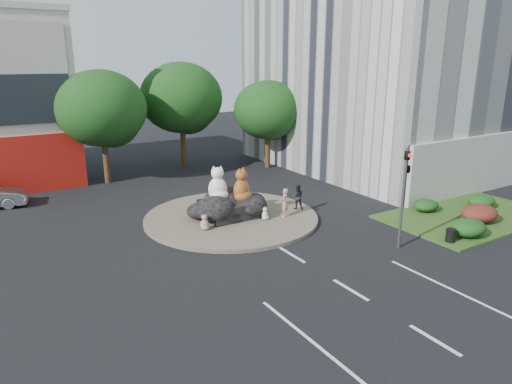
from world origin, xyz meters
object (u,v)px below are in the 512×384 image
at_px(kitten_white, 265,213).
at_px(litter_bin, 451,235).
at_px(pedestrian_dark, 297,197).
at_px(kitten_calico, 204,222).
at_px(cat_white, 218,183).
at_px(cat_tabby, 241,184).
at_px(pedestrian_pink, 285,203).

relative_size(kitten_white, litter_bin, 1.12).
bearing_deg(kitten_white, pedestrian_dark, -27.06).
height_order(kitten_calico, pedestrian_dark, pedestrian_dark).
relative_size(cat_white, kitten_white, 2.75).
xyz_separation_m(kitten_calico, pedestrian_dark, (6.29, 0.27, 0.33)).
height_order(kitten_white, pedestrian_dark, pedestrian_dark).
height_order(cat_tabby, kitten_calico, cat_tabby).
relative_size(cat_white, litter_bin, 3.08).
xyz_separation_m(cat_white, kitten_calico, (-1.66, -1.65, -1.50)).
relative_size(kitten_calico, pedestrian_pink, 0.53).
distance_m(cat_white, kitten_calico, 2.78).
height_order(cat_white, cat_tabby, cat_white).
xyz_separation_m(kitten_calico, pedestrian_pink, (4.85, -0.44, 0.39)).
bearing_deg(pedestrian_dark, cat_white, 12.56).
xyz_separation_m(cat_white, pedestrian_pink, (3.19, -2.09, -1.11)).
relative_size(kitten_white, pedestrian_dark, 0.50).
distance_m(cat_white, kitten_white, 3.18).
height_order(cat_white, kitten_white, cat_white).
bearing_deg(kitten_calico, kitten_white, 28.71).
distance_m(cat_tabby, kitten_white, 2.10).
relative_size(cat_tabby, litter_bin, 2.94).
distance_m(kitten_white, pedestrian_dark, 2.78).
xyz_separation_m(kitten_calico, kitten_white, (3.60, -0.32, -0.06)).
bearing_deg(cat_white, pedestrian_dark, 11.15).
bearing_deg(cat_white, litter_bin, -21.25).
distance_m(cat_tabby, kitten_calico, 3.25).
bearing_deg(litter_bin, pedestrian_dark, 113.87).
relative_size(cat_white, cat_tabby, 1.04).
relative_size(kitten_calico, kitten_white, 1.15).
distance_m(kitten_calico, pedestrian_dark, 6.31).
height_order(kitten_calico, kitten_white, kitten_calico).
height_order(pedestrian_dark, litter_bin, pedestrian_dark).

